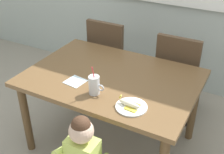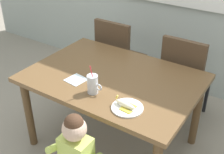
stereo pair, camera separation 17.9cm
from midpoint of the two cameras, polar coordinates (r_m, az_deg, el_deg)
The scene contains 9 objects.
ground_plane at distance 2.92m, azimuth 1.96°, elevation -12.65°, with size 24.00×24.00×0.00m, color #9E9384.
dining_table at distance 2.51m, azimuth 2.22°, elevation -1.68°, with size 1.44×1.01×0.75m.
dining_chair_left at distance 3.29m, azimuth 2.67°, elevation 4.32°, with size 0.44×0.45×0.96m.
dining_chair_right at distance 3.00m, azimuth 15.61°, elevation 0.30°, with size 0.44×0.45×0.96m.
toddler_standing at distance 2.10m, azimuth -4.53°, elevation -14.26°, with size 0.33×0.24×0.84m.
milk_cup at distance 2.22m, azimuth -1.46°, elevation -1.66°, with size 0.13×0.08×0.25m.
snack_plate at distance 2.09m, azimuth 5.47°, elevation -6.06°, with size 0.23×0.23×0.01m, color white.
peeled_banana at distance 2.08m, azimuth 5.13°, elevation -5.49°, with size 0.17×0.11×0.07m.
paper_napkin at distance 2.42m, azimuth -4.91°, elevation -0.58°, with size 0.15×0.15×0.00m, color silver.
Camera 2 is at (1.16, -1.78, 2.01)m, focal length 46.87 mm.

